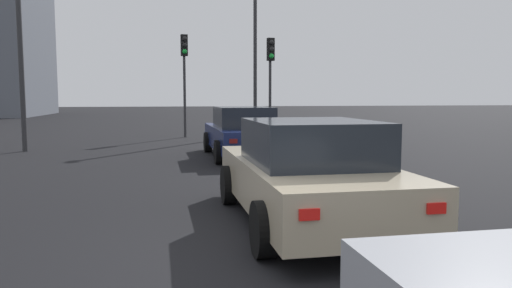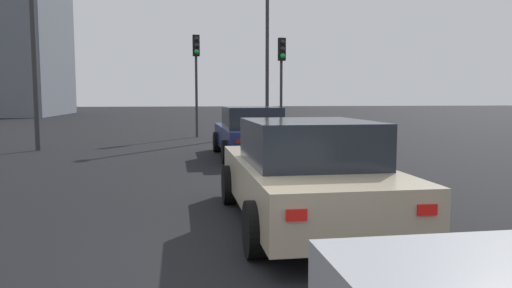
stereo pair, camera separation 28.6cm
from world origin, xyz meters
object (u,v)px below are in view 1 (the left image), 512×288
(traffic_light_near_right, at_px, (184,64))
(car_beige_left_second, at_px, (307,173))
(car_navy_left_lead, at_px, (242,133))
(street_lamp_kerbside, at_px, (19,14))
(street_lamp_far, at_px, (255,24))
(traffic_light_near_left, at_px, (271,67))

(traffic_light_near_right, bearing_deg, car_beige_left_second, -3.25)
(car_navy_left_lead, relative_size, street_lamp_kerbside, 0.62)
(street_lamp_kerbside, distance_m, street_lamp_far, 10.32)
(car_beige_left_second, bearing_deg, traffic_light_near_right, 3.63)
(traffic_light_near_left, distance_m, street_lamp_kerbside, 9.18)
(street_lamp_kerbside, xyz_separation_m, street_lamp_far, (5.61, -8.63, 0.71))
(car_navy_left_lead, distance_m, traffic_light_near_right, 7.74)
(car_navy_left_lead, xyz_separation_m, street_lamp_kerbside, (2.76, 6.68, 3.65))
(street_lamp_far, bearing_deg, traffic_light_near_right, 109.11)
(car_navy_left_lead, distance_m, traffic_light_near_left, 6.11)
(street_lamp_far, bearing_deg, traffic_light_near_left, -178.81)
(traffic_light_near_right, bearing_deg, car_navy_left_lead, 3.17)
(car_navy_left_lead, relative_size, street_lamp_far, 0.53)
(traffic_light_near_right, xyz_separation_m, street_lamp_far, (1.14, -3.29, 1.93))
(car_beige_left_second, xyz_separation_m, street_lamp_kerbside, (10.28, 6.40, 3.65))
(car_navy_left_lead, bearing_deg, car_beige_left_second, 176.93)
(car_beige_left_second, height_order, street_lamp_kerbside, street_lamp_kerbside)
(car_beige_left_second, xyz_separation_m, traffic_light_near_left, (12.83, -2.30, 2.24))
(traffic_light_near_left, xyz_separation_m, street_lamp_kerbside, (-2.56, 8.70, 1.42))
(street_lamp_far, bearing_deg, car_beige_left_second, 171.99)
(car_beige_left_second, distance_m, street_lamp_far, 16.62)
(car_navy_left_lead, height_order, traffic_light_near_left, traffic_light_near_left)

